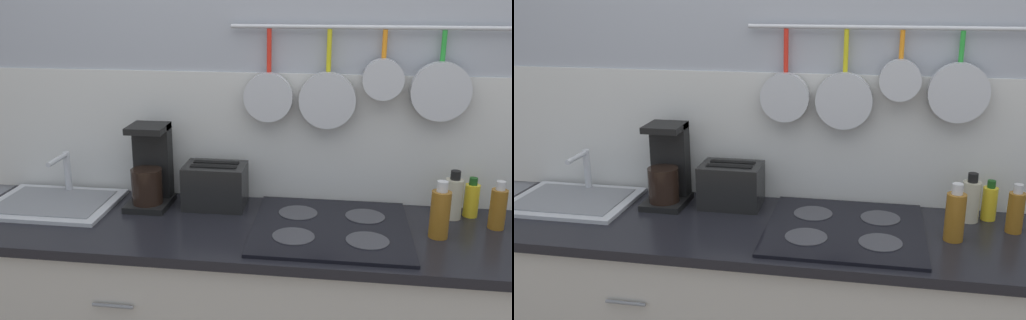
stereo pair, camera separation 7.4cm
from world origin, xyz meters
The scene contains 10 objects.
wall_back centered at (0.00, 0.33, 1.27)m, with size 7.20×0.14×2.60m.
countertop centered at (0.00, 0.00, 0.88)m, with size 2.59×0.59×0.03m.
sink_basin centered at (-1.01, 0.10, 0.91)m, with size 0.48×0.37×0.18m.
coffee_maker centered at (-0.64, 0.17, 1.03)m, with size 0.16×0.20×0.32m.
toaster centered at (-0.38, 0.17, 0.98)m, with size 0.25×0.16×0.17m.
cooktop centered at (0.07, 0.01, 0.91)m, with size 0.55×0.54×0.01m.
bottle_sesame_oil centered at (0.43, 0.00, 0.99)m, with size 0.07×0.07×0.20m.
bottle_vinegar centered at (0.51, 0.18, 0.98)m, with size 0.06×0.06×0.18m.
bottle_olive_oil centered at (0.58, 0.21, 0.97)m, with size 0.05×0.05×0.15m.
bottle_cooking_wine centered at (0.65, 0.11, 0.98)m, with size 0.06×0.06×0.18m.
Camera 1 is at (0.07, -1.87, 1.71)m, focal length 40.00 mm.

